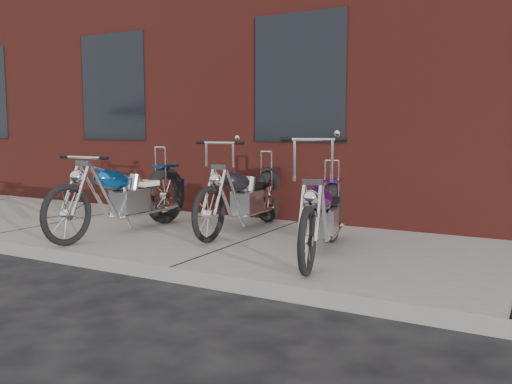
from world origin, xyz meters
The scene contains 6 objects.
ground centered at (0.00, 0.00, 0.00)m, with size 120.00×120.00×0.00m, color black.
sidewalk centered at (0.00, 1.50, 0.07)m, with size 22.00×3.00×0.15m, color gray.
building_brick centered at (0.00, 8.00, 4.00)m, with size 22.00×10.00×8.00m, color maroon.
chopper_purple centered at (1.10, 1.19, 0.55)m, with size 0.70×2.20×1.25m.
chopper_blue centered at (-1.62, 1.16, 0.60)m, with size 0.61×2.50×1.08m.
chopper_third centered at (-0.34, 2.03, 0.57)m, with size 0.57×2.35×1.19m.
Camera 1 is at (3.20, -4.09, 1.48)m, focal length 38.00 mm.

